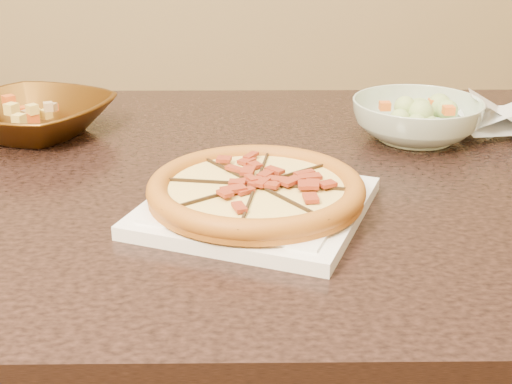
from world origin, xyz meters
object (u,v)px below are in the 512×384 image
pizza (256,189)px  bronze_bowl (34,118)px  salad_bowl (417,120)px  plate (256,206)px  dining_table (180,228)px

pizza → bronze_bowl: size_ratio=1.12×
pizza → salad_bowl: salad_bowl is taller
plate → pizza: size_ratio=1.25×
dining_table → bronze_bowl: bearing=144.2°
pizza → salad_bowl: bearing=46.1°
plate → salad_bowl: bearing=46.1°
bronze_bowl → dining_table: bearing=-35.8°
dining_table → bronze_bowl: size_ratio=5.96×
pizza → bronze_bowl: 0.50m
plate → salad_bowl: (0.28, 0.29, 0.02)m
dining_table → plate: 0.22m
pizza → bronze_bowl: bronze_bowl is taller
bronze_bowl → salad_bowl: (0.65, -0.05, 0.00)m
dining_table → pizza: (0.11, -0.16, 0.13)m
bronze_bowl → salad_bowl: size_ratio=1.16×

